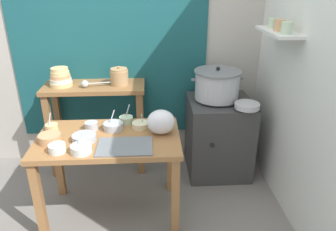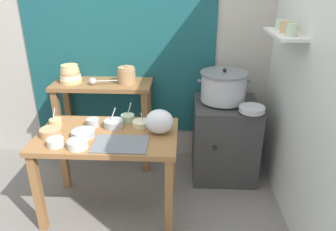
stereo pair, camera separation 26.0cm
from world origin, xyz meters
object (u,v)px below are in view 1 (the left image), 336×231
(prep_bowl_5, at_px, (126,120))
(serving_tray, at_px, (125,146))
(ladle, at_px, (86,84))
(prep_bowl_4, at_px, (50,138))
(prep_bowl_6, at_px, (52,127))
(prep_bowl_7, at_px, (57,148))
(prep_bowl_8, at_px, (113,126))
(bowl_stack_enamel, at_px, (61,78))
(prep_bowl_0, at_px, (140,125))
(steamer_pot, at_px, (217,85))
(prep_bowl_3, at_px, (81,149))
(prep_bowl_2, at_px, (91,126))
(wide_pan, at_px, (247,106))
(stove_block, at_px, (218,136))
(plastic_bag, at_px, (161,122))
(back_shelf_table, at_px, (96,106))
(clay_pot, at_px, (119,77))
(prep_table, at_px, (109,149))
(prep_bowl_1, at_px, (84,138))

(prep_bowl_5, bearing_deg, serving_tray, -88.14)
(ladle, xyz_separation_m, prep_bowl_4, (-0.16, -0.73, -0.18))
(serving_tray, height_order, prep_bowl_6, prep_bowl_6)
(prep_bowl_7, distance_m, prep_bowl_8, 0.49)
(bowl_stack_enamel, distance_m, prep_bowl_6, 0.63)
(prep_bowl_0, xyz_separation_m, prep_bowl_4, (-0.67, -0.21, 0.01))
(steamer_pot, bearing_deg, prep_bowl_4, -153.53)
(prep_bowl_3, bearing_deg, prep_bowl_2, 87.92)
(wide_pan, relative_size, prep_bowl_5, 1.31)
(stove_block, relative_size, wide_pan, 3.51)
(stove_block, height_order, wide_pan, wide_pan)
(plastic_bag, xyz_separation_m, prep_bowl_0, (-0.16, 0.11, -0.07))
(bowl_stack_enamel, relative_size, prep_bowl_5, 1.23)
(back_shelf_table, height_order, bowl_stack_enamel, bowl_stack_enamel)
(prep_bowl_4, relative_size, prep_bowl_7, 1.36)
(clay_pot, relative_size, prep_bowl_4, 1.11)
(plastic_bag, bearing_deg, ladle, 136.77)
(prep_table, distance_m, prep_bowl_4, 0.45)
(stove_block, bearing_deg, prep_bowl_6, -162.60)
(prep_bowl_7, bearing_deg, prep_bowl_8, 43.09)
(bowl_stack_enamel, relative_size, serving_tray, 0.52)
(prep_bowl_3, height_order, prep_bowl_6, prep_bowl_3)
(prep_bowl_5, xyz_separation_m, prep_bowl_7, (-0.45, -0.45, -0.00))
(serving_tray, bearing_deg, prep_bowl_1, 159.88)
(back_shelf_table, bearing_deg, steamer_pot, -5.40)
(prep_bowl_5, bearing_deg, stove_block, 22.83)
(wide_pan, xyz_separation_m, prep_bowl_0, (-0.94, -0.22, -0.06))
(plastic_bag, distance_m, prep_bowl_3, 0.63)
(prep_bowl_3, height_order, prep_bowl_8, prep_bowl_8)
(prep_bowl_3, bearing_deg, prep_bowl_1, 93.68)
(prep_bowl_4, height_order, prep_bowl_7, prep_bowl_4)
(wide_pan, xyz_separation_m, prep_bowl_2, (-1.33, -0.23, -0.05))
(serving_tray, height_order, prep_bowl_1, prep_bowl_1)
(prep_table, relative_size, prep_bowl_8, 6.99)
(stove_block, relative_size, prep_bowl_6, 5.71)
(prep_bowl_1, distance_m, prep_bowl_4, 0.25)
(prep_bowl_4, distance_m, prep_bowl_5, 0.62)
(plastic_bag, distance_m, prep_bowl_2, 0.57)
(prep_table, bearing_deg, prep_bowl_7, -146.92)
(bowl_stack_enamel, distance_m, prep_bowl_7, 0.98)
(stove_block, distance_m, prep_bowl_2, 1.30)
(steamer_pot, bearing_deg, prep_bowl_0, -146.35)
(ladle, distance_m, prep_bowl_0, 0.75)
(prep_table, height_order, ladle, ladle)
(bowl_stack_enamel, xyz_separation_m, prep_bowl_2, (0.36, -0.59, -0.22))
(clay_pot, height_order, prep_bowl_4, clay_pot)
(plastic_bag, relative_size, prep_bowl_3, 1.50)
(back_shelf_table, xyz_separation_m, prep_bowl_4, (-0.22, -0.80, 0.08))
(prep_bowl_6, xyz_separation_m, prep_bowl_7, (0.13, -0.36, 0.00))
(prep_bowl_0, distance_m, prep_bowl_7, 0.68)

